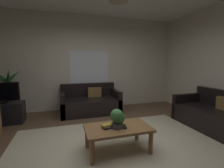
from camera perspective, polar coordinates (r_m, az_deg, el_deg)
The scene contains 15 objects.
floor at distance 3.03m, azimuth 1.81°, elevation -21.02°, with size 5.61×5.06×0.02m, color brown.
rug at distance 2.86m, azimuth 3.23°, elevation -22.57°, with size 3.64×2.78×0.01m, color beige.
wall_back at distance 5.15m, azimuth -7.56°, elevation 7.40°, with size 5.73×0.06×2.87m, color beige.
window_pane at distance 5.12m, azimuth -7.87°, elevation 5.10°, with size 1.20×0.01×1.16m, color white.
couch_under_window at distance 4.75m, azimuth -7.71°, elevation -6.82°, with size 1.65×0.90×0.82m.
couch_right_side at distance 4.29m, azimuth 32.07°, elevation -9.47°, with size 0.90×1.54×0.82m.
coffee_table at distance 2.72m, azimuth 2.07°, elevation -16.18°, with size 1.05×0.61×0.41m.
book_on_table_0 at distance 2.64m, azimuth -1.87°, elevation -15.20°, with size 0.13×0.10×0.02m, color black.
book_on_table_1 at distance 2.64m, azimuth -2.10°, elevation -14.72°, with size 0.11×0.12×0.02m, color beige.
book_on_table_2 at distance 2.63m, azimuth -1.91°, elevation -14.28°, with size 0.16×0.11×0.02m, color gold.
remote_on_table_0 at distance 2.69m, azimuth 4.48°, elevation -14.77°, with size 0.05×0.16×0.02m, color black.
potted_plant_on_table at distance 2.61m, azimuth 1.94°, elevation -11.92°, with size 0.24×0.24×0.31m.
tv_stand at distance 4.67m, azimuth -34.18°, elevation -8.59°, with size 0.90×0.44×0.50m, color black.
tv at distance 4.54m, azimuth -34.72°, elevation -2.56°, with size 0.78×0.16×0.49m.
potted_palm_corner at distance 5.07m, azimuth -32.96°, elevation -3.51°, with size 0.82×0.84×1.34m.
Camera 1 is at (-0.88, -2.52, 1.44)m, focal length 25.81 mm.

